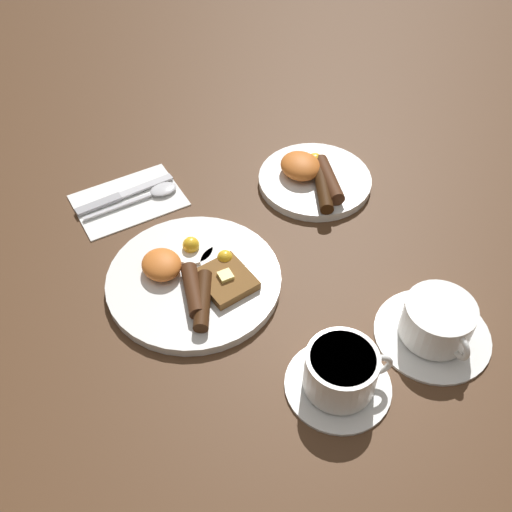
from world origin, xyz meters
The scene contains 8 objects.
ground_plane centered at (0.00, 0.00, 0.00)m, with size 3.00×3.00×0.00m, color #4C301C.
breakfast_plate_near centered at (0.00, 0.00, 0.01)m, with size 0.27×0.27×0.04m.
breakfast_plate_far centered at (-0.09, 0.29, 0.02)m, with size 0.20×0.20×0.05m.
teacup_near centered at (0.26, 0.08, 0.03)m, with size 0.14×0.14×0.07m.
teacup_far centered at (0.26, 0.24, 0.03)m, with size 0.16×0.16×0.07m.
napkin centered at (-0.23, -0.01, 0.00)m, with size 0.13×0.18×0.01m, color white.
knife centered at (-0.24, -0.02, 0.01)m, with size 0.02×0.18×0.01m.
spoon centered at (-0.21, 0.03, 0.01)m, with size 0.03×0.17×0.01m.
Camera 1 is at (0.55, -0.23, 0.70)m, focal length 42.00 mm.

